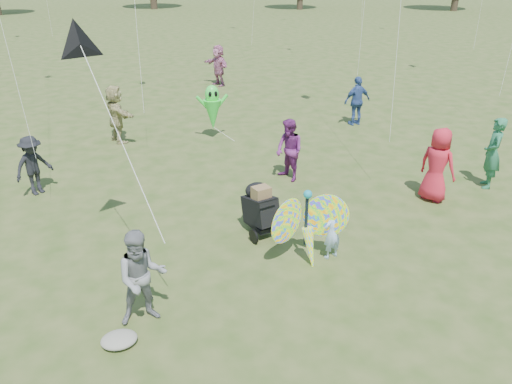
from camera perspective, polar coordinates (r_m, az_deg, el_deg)
ground at (r=9.13m, az=3.71°, el=-10.01°), size 160.00×160.00×0.00m
child_girl at (r=9.59m, az=8.70°, el=-4.68°), size 0.44×0.35×1.06m
adult_man at (r=7.97m, az=-12.91°, el=-9.52°), size 0.82×0.66×1.60m
grey_bag at (r=8.03m, az=-15.38°, el=-15.96°), size 0.54×0.45×0.17m
crowd_a at (r=12.40m, az=20.03°, el=2.94°), size 0.91×1.03×1.78m
crowd_b at (r=13.16m, az=-24.12°, el=2.78°), size 1.08×1.02×1.47m
crowd_c at (r=17.69m, az=11.48°, el=10.16°), size 1.03×0.54×1.67m
crowd_d at (r=16.20m, az=-15.70°, el=8.60°), size 1.09×1.74×1.79m
crowd_e at (r=12.82m, az=3.82°, el=4.77°), size 0.85×0.95×1.61m
crowd_f at (r=13.65m, az=25.42°, el=4.03°), size 0.69×0.78×1.80m
crowd_j at (r=23.22m, az=-4.34°, el=14.24°), size 1.14×1.75×1.80m
jogging_stroller at (r=10.30m, az=0.45°, el=-1.64°), size 0.69×1.12×1.09m
butterfly_kite at (r=9.29m, az=5.94°, el=-4.10°), size 1.74×0.75×1.69m
delta_kite_rig at (r=8.91m, az=-19.39°, el=15.43°), size 1.41×2.42×3.11m
alien_kite at (r=15.88m, az=-4.99°, el=9.38°), size 1.12×0.69×1.74m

